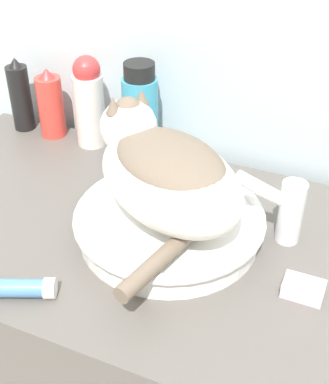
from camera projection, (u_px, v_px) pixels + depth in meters
The scene contains 10 objects.
vanity_counter at pixel (168, 375), 1.21m from camera, with size 1.18×0.58×0.81m.
sink_basin at pixel (168, 222), 0.96m from camera, with size 0.34×0.34×0.06m.
cat at pixel (163, 170), 0.91m from camera, with size 0.37×0.40×0.18m.
faucet at pixel (285, 208), 0.93m from camera, with size 0.13×0.07×0.14m.
mouthwash_bottle at pixel (140, 113), 1.16m from camera, with size 0.08×0.08×0.22m.
spray_bottle_trigger at pixel (51, 105), 1.25m from camera, with size 0.06×0.06×0.17m.
lotion_bottle_white at pixel (89, 102), 1.20m from camera, with size 0.07×0.07×0.21m.
hairspray_can_black at pixel (20, 97), 1.28m from camera, with size 0.05×0.05×0.18m.
cream_tube at pixel (4, 288), 0.85m from camera, with size 0.17×0.10×0.03m.
soap_bar at pixel (303, 289), 0.85m from camera, with size 0.07×0.04×0.02m.
Camera 1 is at (0.30, -0.40, 1.44)m, focal length 50.00 mm.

